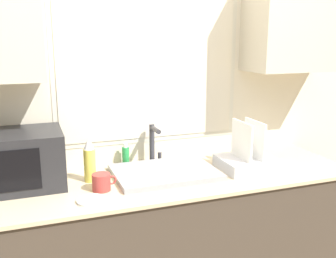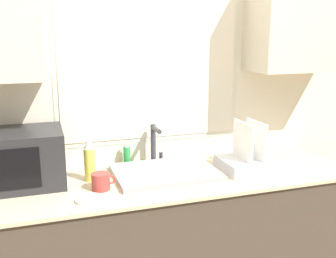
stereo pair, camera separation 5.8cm
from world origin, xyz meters
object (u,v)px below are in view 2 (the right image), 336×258
Objects in this scene: soap_bottle at (127,155)px; dish_rack at (248,160)px; microwave at (16,159)px; spray_bottle at (90,160)px; faucet at (155,141)px; mug_near_sink at (101,181)px.

dish_rack is at bearing -25.99° from soap_bottle.
microwave is 1.99× the size of spray_bottle.
faucet is 0.50× the size of microwave.
spray_bottle is (-0.42, -0.18, -0.02)m from faucet.
mug_near_sink is (0.41, -0.21, -0.10)m from microwave.
mug_near_sink is (-0.21, -0.36, -0.02)m from soap_bottle.
dish_rack is at bearing -7.11° from spray_bottle.
dish_rack is 1.31× the size of spray_bottle.
microwave reaches higher than faucet.
dish_rack is 2.54× the size of mug_near_sink.
soap_bottle is at bearing 13.84° from microwave.
mug_near_sink is at bearing -177.49° from dish_rack.
microwave is at bearing -166.16° from soap_bottle.
mug_near_sink is at bearing -120.86° from soap_bottle.
soap_bottle is (-0.66, 0.32, 0.00)m from dish_rack.
faucet is at bearing 8.87° from microwave.
soap_bottle is (-0.17, 0.03, -0.08)m from faucet.
dish_rack is at bearing -7.43° from microwave.
faucet is 0.19m from soap_bottle.
microwave is (-0.79, -0.12, 0.00)m from faucet.
microwave is 3.56× the size of soap_bottle.
spray_bottle is 0.33m from soap_bottle.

